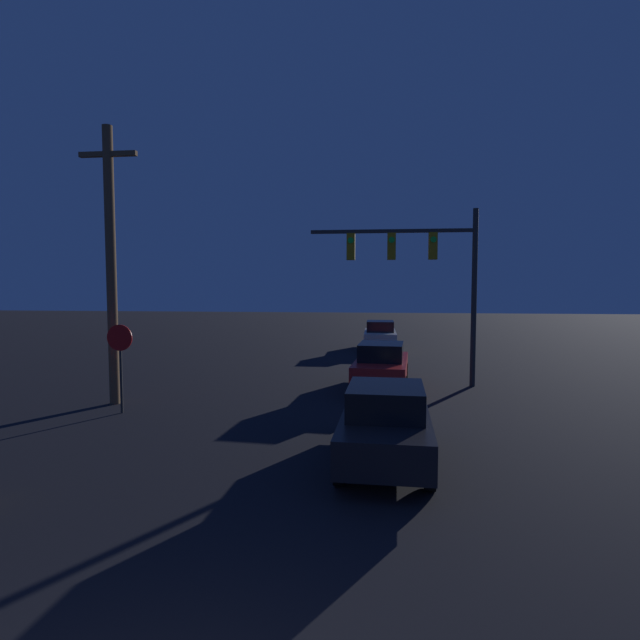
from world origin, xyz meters
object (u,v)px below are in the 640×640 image
(traffic_signal_mast, at_px, (424,264))
(utility_pole, at_px, (111,261))
(car_mid, at_px, (381,366))
(stop_sign, at_px, (120,352))
(car_far, at_px, (380,335))
(car_near, at_px, (386,423))

(traffic_signal_mast, distance_m, utility_pole, 9.78)
(car_mid, xyz_separation_m, traffic_signal_mast, (1.40, 0.79, 3.33))
(traffic_signal_mast, xyz_separation_m, utility_pole, (-9.04, -3.73, -0.03))
(traffic_signal_mast, relative_size, stop_sign, 2.51)
(stop_sign, height_order, utility_pole, utility_pole)
(car_mid, relative_size, stop_sign, 1.75)
(stop_sign, bearing_deg, traffic_signal_mast, 29.62)
(car_far, bearing_deg, traffic_signal_mast, -81.70)
(car_mid, height_order, traffic_signal_mast, traffic_signal_mast)
(car_near, relative_size, utility_pole, 0.52)
(car_near, xyz_separation_m, traffic_signal_mast, (1.37, 7.68, 3.33))
(car_near, relative_size, stop_sign, 1.73)
(car_far, relative_size, stop_sign, 1.71)
(car_mid, xyz_separation_m, stop_sign, (-6.90, -3.93, 0.88))
(car_near, bearing_deg, car_mid, 92.24)
(stop_sign, bearing_deg, utility_pole, 126.68)
(car_far, xyz_separation_m, stop_sign, (-6.91, -14.08, 0.88))
(car_mid, relative_size, utility_pole, 0.53)
(car_mid, height_order, utility_pole, utility_pole)
(car_near, bearing_deg, car_far, 92.06)
(car_near, xyz_separation_m, car_far, (-0.01, 17.05, 0.00))
(car_far, relative_size, utility_pole, 0.52)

